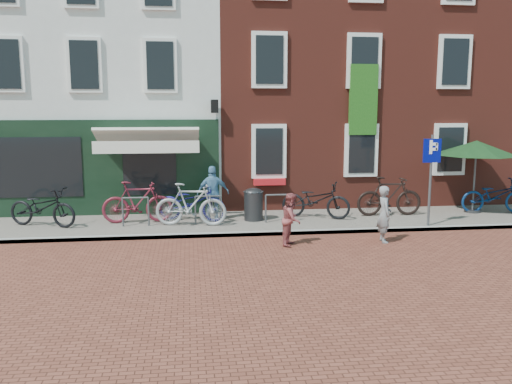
{
  "coord_description": "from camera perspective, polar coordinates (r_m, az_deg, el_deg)",
  "views": [
    {
      "loc": [
        -2.01,
        -13.7,
        3.41
      ],
      "look_at": [
        -0.22,
        0.5,
        1.11
      ],
      "focal_mm": 37.62,
      "sensor_mm": 36.0,
      "label": 1
    }
  ],
  "objects": [
    {
      "name": "parking_sign",
      "position": [
        15.51,
        18.13,
        2.7
      ],
      "size": [
        0.5,
        0.08,
        2.53
      ],
      "color": "#4C4C4F",
      "rests_on": "sidewalk"
    },
    {
      "name": "ground",
      "position": [
        14.26,
        1.13,
        -4.7
      ],
      "size": [
        80.0,
        80.0,
        0.0
      ],
      "primitive_type": "plane",
      "color": "brown"
    },
    {
      "name": "sidewalk",
      "position": [
        15.85,
        3.93,
        -3.12
      ],
      "size": [
        24.0,
        3.0,
        0.1
      ],
      "primitive_type": "cube",
      "color": "slate",
      "rests_on": "ground"
    },
    {
      "name": "bicycle_4",
      "position": [
        16.05,
        6.37,
        -0.85
      ],
      "size": [
        2.17,
        1.53,
        1.08
      ],
      "primitive_type": "imported",
      "rotation": [
        0.0,
        0.0,
        1.13
      ],
      "color": "black",
      "rests_on": "sidewalk"
    },
    {
      "name": "building_brick_mid",
      "position": [
        21.14,
        3.88,
        13.43
      ],
      "size": [
        6.0,
        8.0,
        10.0
      ],
      "primitive_type": "cube",
      "color": "maroon",
      "rests_on": "ground"
    },
    {
      "name": "bicycle_1",
      "position": [
        15.65,
        -12.48,
        -1.05
      ],
      "size": [
        2.02,
        0.65,
        1.2
      ],
      "primitive_type": "imported",
      "rotation": [
        0.0,
        0.0,
        1.62
      ],
      "color": "maroon",
      "rests_on": "sidewalk"
    },
    {
      "name": "building_brick_right",
      "position": [
        23.04,
        19.06,
        12.61
      ],
      "size": [
        6.0,
        8.0,
        10.0
      ],
      "primitive_type": "cube",
      "color": "maroon",
      "rests_on": "ground"
    },
    {
      "name": "bicycle_2",
      "position": [
        15.69,
        -6.84,
        -1.09
      ],
      "size": [
        2.18,
        1.39,
        1.08
      ],
      "primitive_type": "imported",
      "rotation": [
        0.0,
        0.0,
        1.21
      ],
      "color": "#141157",
      "rests_on": "sidewalk"
    },
    {
      "name": "parasol",
      "position": [
        17.97,
        22.4,
        4.63
      ],
      "size": [
        2.53,
        2.53,
        2.35
      ],
      "color": "#4C4C4F",
      "rests_on": "sidewalk"
    },
    {
      "name": "bicycle_0",
      "position": [
        15.95,
        -21.76,
        -1.51
      ],
      "size": [
        2.18,
        1.44,
        1.08
      ],
      "primitive_type": "imported",
      "rotation": [
        0.0,
        0.0,
        1.19
      ],
      "color": "black",
      "rests_on": "sidewalk"
    },
    {
      "name": "building_stucco",
      "position": [
        20.94,
        -15.72,
        11.79
      ],
      "size": [
        8.0,
        8.0,
        9.0
      ],
      "primitive_type": "cube",
      "color": "silver",
      "rests_on": "ground"
    },
    {
      "name": "cafe_person",
      "position": [
        15.69,
        -4.59,
        -0.11
      ],
      "size": [
        0.94,
        0.41,
        1.59
      ],
      "primitive_type": "imported",
      "rotation": [
        0.0,
        0.0,
        3.17
      ],
      "color": "#5788AE",
      "rests_on": "sidewalk"
    },
    {
      "name": "woman",
      "position": [
        13.87,
        13.49,
        -2.3
      ],
      "size": [
        0.38,
        0.55,
        1.44
      ],
      "primitive_type": "imported",
      "rotation": [
        0.0,
        0.0,
        1.5
      ],
      "color": "gray",
      "rests_on": "ground"
    },
    {
      "name": "bicycle_6",
      "position": [
        18.3,
        24.04,
        -0.36
      ],
      "size": [
        2.14,
        0.99,
        1.08
      ],
      "primitive_type": "imported",
      "rotation": [
        0.0,
        0.0,
        1.43
      ],
      "color": "navy",
      "rests_on": "sidewalk"
    },
    {
      "name": "litter_bin",
      "position": [
        15.64,
        -0.27,
        -1.13
      ],
      "size": [
        0.55,
        0.55,
        1.01
      ],
      "color": "#2E2E30",
      "rests_on": "sidewalk"
    },
    {
      "name": "boy",
      "position": [
        13.25,
        3.8,
        -2.89
      ],
      "size": [
        0.71,
        0.78,
        1.3
      ],
      "primitive_type": "imported",
      "rotation": [
        0.0,
        0.0,
        1.14
      ],
      "color": "#914142",
      "rests_on": "ground"
    },
    {
      "name": "bicycle_5",
      "position": [
        16.75,
        13.98,
        -0.44
      ],
      "size": [
        2.01,
        0.62,
        1.2
      ],
      "primitive_type": "imported",
      "rotation": [
        0.0,
        0.0,
        1.54
      ],
      "color": "black",
      "rests_on": "sidewalk"
    },
    {
      "name": "bicycle_3",
      "position": [
        15.01,
        -6.94,
        -1.33
      ],
      "size": [
        2.07,
        0.92,
        1.2
      ],
      "primitive_type": "imported",
      "rotation": [
        0.0,
        0.0,
        1.39
      ],
      "color": "gray",
      "rests_on": "sidewalk"
    }
  ]
}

